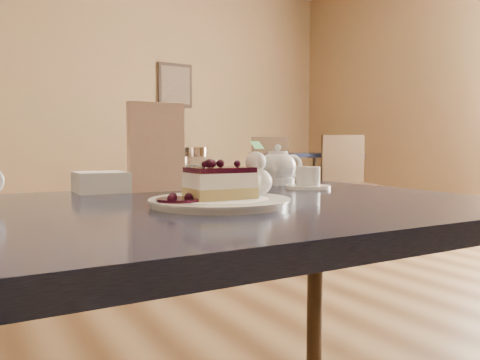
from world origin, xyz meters
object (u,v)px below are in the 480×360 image
main_table (209,242)px  dessert_plate (220,202)px  cheesecake_slice (220,183)px  tea_set (283,170)px  bg_table_far_right (303,217)px

main_table → dessert_plate: 0.09m
cheesecake_slice → tea_set: tea_set is taller
main_table → bg_table_far_right: bearing=50.5°
dessert_plate → main_table: bearing=88.4°
main_table → cheesecake_slice: bearing=-90.0°
cheesecake_slice → bg_table_far_right: (2.71, 3.15, -0.68)m
main_table → bg_table_far_right: 4.15m
cheesecake_slice → dessert_plate: bearing=-88.4°
bg_table_far_right → tea_set: bearing=-108.5°
dessert_plate → cheesecake_slice: 0.03m
bg_table_far_right → main_table: bearing=-110.1°
main_table → tea_set: bearing=37.2°
tea_set → bg_table_far_right: tea_set is taller
tea_set → bg_table_far_right: (2.34, 2.84, -0.68)m
dessert_plate → cheesecake_slice: size_ratio=2.12×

